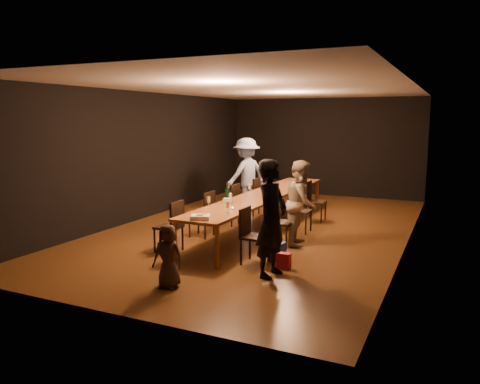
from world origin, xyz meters
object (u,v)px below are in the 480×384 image
at_px(woman_tan, 301,203).
at_px(chair_left_2, 228,204).
at_px(child, 168,256).
at_px(plate_stack, 228,201).
at_px(table, 263,197).
at_px(man_blue, 246,174).
at_px(chair_left_0, 168,226).
at_px(woman_birthday, 272,218).
at_px(chair_right_1, 281,222).
at_px(chair_left_1, 202,214).
at_px(chair_right_3, 316,201).
at_px(chair_right_2, 300,210).
at_px(birthday_cake, 201,217).
at_px(chair_right_0, 256,236).
at_px(ice_bucket, 270,188).
at_px(chair_left_3, 249,196).
at_px(champagne_bottle, 227,192).

bearing_deg(woman_tan, chair_left_2, 55.48).
distance_m(child, plate_stack, 2.62).
distance_m(table, man_blue, 2.16).
bearing_deg(plate_stack, chair_left_0, -122.75).
height_order(woman_birthday, child, woman_birthday).
xyz_separation_m(chair_right_1, chair_left_0, (-1.70, -1.20, 0.00)).
xyz_separation_m(chair_left_1, woman_birthday, (2.15, -1.65, 0.43)).
relative_size(chair_right_3, woman_birthday, 0.52).
bearing_deg(chair_right_1, chair_right_3, 180.00).
xyz_separation_m(chair_right_2, birthday_cake, (-0.81, -2.79, 0.32)).
bearing_deg(man_blue, chair_right_3, 99.19).
distance_m(woman_birthday, woman_tan, 1.95).
relative_size(chair_right_1, woman_birthday, 0.52).
xyz_separation_m(chair_left_1, man_blue, (-0.35, 2.98, 0.47)).
distance_m(chair_right_0, plate_stack, 1.50).
xyz_separation_m(chair_right_2, ice_bucket, (-0.76, 0.21, 0.40)).
distance_m(chair_right_1, man_blue, 3.64).
xyz_separation_m(chair_right_3, chair_left_3, (-1.70, 0.00, 0.00)).
relative_size(chair_left_1, birthday_cake, 2.42).
relative_size(chair_right_0, woman_tan, 0.58).
distance_m(chair_left_3, child, 5.23).
height_order(chair_left_3, ice_bucket, ice_bucket).
xyz_separation_m(chair_right_3, child, (-0.69, -5.13, -0.01)).
height_order(chair_right_1, chair_right_2, same).
relative_size(chair_left_3, man_blue, 0.49).
relative_size(chair_right_0, chair_right_2, 1.00).
distance_m(table, chair_right_3, 1.49).
xyz_separation_m(woman_tan, champagne_bottle, (-1.51, -0.12, 0.13)).
relative_size(woman_tan, ice_bucket, 7.03).
relative_size(chair_left_3, champagne_bottle, 2.55).
distance_m(chair_left_0, child, 1.84).
xyz_separation_m(table, woman_tan, (1.15, -0.90, 0.10)).
distance_m(birthday_cake, ice_bucket, 3.00).
relative_size(chair_left_1, child, 1.02).
xyz_separation_m(chair_right_1, chair_right_3, (0.00, 2.40, 0.00)).
distance_m(chair_right_1, woman_birthday, 1.76).
bearing_deg(child, chair_right_0, 59.31).
height_order(chair_right_2, child, chair_right_2).
height_order(table, ice_bucket, ice_bucket).
xyz_separation_m(chair_right_1, chair_left_1, (-1.70, 0.00, 0.00)).
bearing_deg(child, plate_stack, 90.99).
relative_size(table, ice_bucket, 26.25).
distance_m(child, champagne_bottle, 2.99).
bearing_deg(chair_left_2, chair_right_2, -90.00).
xyz_separation_m(woman_birthday, ice_bucket, (-1.21, 3.06, -0.03)).
distance_m(woman_tan, man_blue, 3.56).
xyz_separation_m(chair_right_1, plate_stack, (-1.03, -0.15, 0.34)).
bearing_deg(table, ice_bucket, 67.48).
height_order(chair_left_1, man_blue, man_blue).
height_order(woman_birthday, champagne_bottle, woman_birthday).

